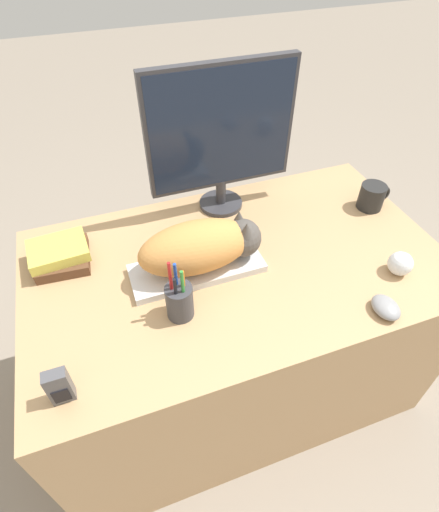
{
  "coord_description": "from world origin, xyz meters",
  "views": [
    {
      "loc": [
        -0.36,
        -0.43,
        1.6
      ],
      "look_at": [
        -0.07,
        0.37,
        0.77
      ],
      "focal_mm": 28.0,
      "sensor_mm": 36.0,
      "label": 1
    }
  ],
  "objects_px": {
    "keyboard": "(197,268)",
    "computer_mouse": "(386,307)",
    "cat": "(204,245)",
    "baseball": "(400,264)",
    "pen_cup": "(179,300)",
    "book_stack": "(61,254)",
    "coffee_mug": "(372,196)",
    "phone": "(59,387)",
    "monitor": "(221,133)"
  },
  "relations": [
    {
      "from": "keyboard",
      "to": "computer_mouse",
      "type": "relative_size",
      "value": 4.39
    },
    {
      "from": "cat",
      "to": "baseball",
      "type": "relative_size",
      "value": 5.09
    },
    {
      "from": "pen_cup",
      "to": "baseball",
      "type": "relative_size",
      "value": 2.72
    },
    {
      "from": "book_stack",
      "to": "coffee_mug",
      "type": "bearing_deg",
      "value": -4.33
    },
    {
      "from": "computer_mouse",
      "to": "coffee_mug",
      "type": "height_order",
      "value": "coffee_mug"
    },
    {
      "from": "coffee_mug",
      "to": "pen_cup",
      "type": "height_order",
      "value": "pen_cup"
    },
    {
      "from": "keyboard",
      "to": "phone",
      "type": "bearing_deg",
      "value": -145.23
    },
    {
      "from": "phone",
      "to": "book_stack",
      "type": "bearing_deg",
      "value": 86.43
    },
    {
      "from": "monitor",
      "to": "computer_mouse",
      "type": "relative_size",
      "value": 5.46
    },
    {
      "from": "baseball",
      "to": "phone",
      "type": "relative_size",
      "value": 0.71
    },
    {
      "from": "monitor",
      "to": "pen_cup",
      "type": "bearing_deg",
      "value": -122.54
    },
    {
      "from": "monitor",
      "to": "phone",
      "type": "bearing_deg",
      "value": -135.99
    },
    {
      "from": "monitor",
      "to": "phone",
      "type": "distance_m",
      "value": 0.87
    },
    {
      "from": "computer_mouse",
      "to": "monitor",
      "type": "bearing_deg",
      "value": 112.87
    },
    {
      "from": "baseball",
      "to": "book_stack",
      "type": "distance_m",
      "value": 1.04
    },
    {
      "from": "coffee_mug",
      "to": "book_stack",
      "type": "height_order",
      "value": "coffee_mug"
    },
    {
      "from": "baseball",
      "to": "keyboard",
      "type": "bearing_deg",
      "value": 159.75
    },
    {
      "from": "cat",
      "to": "baseball",
      "type": "xyz_separation_m",
      "value": [
        0.55,
        -0.21,
        -0.06
      ]
    },
    {
      "from": "pen_cup",
      "to": "baseball",
      "type": "height_order",
      "value": "pen_cup"
    },
    {
      "from": "cat",
      "to": "pen_cup",
      "type": "distance_m",
      "value": 0.19
    },
    {
      "from": "coffee_mug",
      "to": "computer_mouse",
      "type": "bearing_deg",
      "value": -120.18
    },
    {
      "from": "keyboard",
      "to": "cat",
      "type": "bearing_deg",
      "value": 0.0
    },
    {
      "from": "computer_mouse",
      "to": "coffee_mug",
      "type": "relative_size",
      "value": 0.76
    },
    {
      "from": "computer_mouse",
      "to": "book_stack",
      "type": "xyz_separation_m",
      "value": [
        -0.83,
        0.51,
        0.01
      ]
    },
    {
      "from": "phone",
      "to": "book_stack",
      "type": "distance_m",
      "value": 0.47
    },
    {
      "from": "keyboard",
      "to": "book_stack",
      "type": "xyz_separation_m",
      "value": [
        -0.39,
        0.18,
        0.02
      ]
    },
    {
      "from": "keyboard",
      "to": "monitor",
      "type": "bearing_deg",
      "value": 57.65
    },
    {
      "from": "pen_cup",
      "to": "book_stack",
      "type": "relative_size",
      "value": 1.1
    },
    {
      "from": "monitor",
      "to": "pen_cup",
      "type": "distance_m",
      "value": 0.56
    },
    {
      "from": "coffee_mug",
      "to": "book_stack",
      "type": "xyz_separation_m",
      "value": [
        -1.08,
        0.08,
        -0.01
      ]
    },
    {
      "from": "monitor",
      "to": "baseball",
      "type": "bearing_deg",
      "value": -52.01
    },
    {
      "from": "pen_cup",
      "to": "phone",
      "type": "distance_m",
      "value": 0.35
    },
    {
      "from": "keyboard",
      "to": "coffee_mug",
      "type": "xyz_separation_m",
      "value": [
        0.69,
        0.1,
        0.03
      ]
    },
    {
      "from": "keyboard",
      "to": "coffee_mug",
      "type": "bearing_deg",
      "value": 8.04
    },
    {
      "from": "baseball",
      "to": "cat",
      "type": "bearing_deg",
      "value": 158.91
    },
    {
      "from": "monitor",
      "to": "book_stack",
      "type": "relative_size",
      "value": 2.77
    },
    {
      "from": "cat",
      "to": "pen_cup",
      "type": "bearing_deg",
      "value": -129.42
    },
    {
      "from": "keyboard",
      "to": "baseball",
      "type": "relative_size",
      "value": 5.5
    },
    {
      "from": "coffee_mug",
      "to": "book_stack",
      "type": "distance_m",
      "value": 1.09
    },
    {
      "from": "cat",
      "to": "book_stack",
      "type": "distance_m",
      "value": 0.45
    },
    {
      "from": "coffee_mug",
      "to": "phone",
      "type": "relative_size",
      "value": 1.18
    },
    {
      "from": "monitor",
      "to": "pen_cup",
      "type": "relative_size",
      "value": 2.52
    },
    {
      "from": "computer_mouse",
      "to": "book_stack",
      "type": "height_order",
      "value": "book_stack"
    },
    {
      "from": "baseball",
      "to": "coffee_mug",
      "type": "bearing_deg",
      "value": 69.52
    },
    {
      "from": "monitor",
      "to": "book_stack",
      "type": "bearing_deg",
      "value": -169.0
    },
    {
      "from": "computer_mouse",
      "to": "baseball",
      "type": "xyz_separation_m",
      "value": [
        0.13,
        0.12,
        0.02
      ]
    },
    {
      "from": "computer_mouse",
      "to": "phone",
      "type": "height_order",
      "value": "phone"
    },
    {
      "from": "cat",
      "to": "phone",
      "type": "height_order",
      "value": "cat"
    },
    {
      "from": "coffee_mug",
      "to": "baseball",
      "type": "bearing_deg",
      "value": -110.48
    },
    {
      "from": "cat",
      "to": "computer_mouse",
      "type": "xyz_separation_m",
      "value": [
        0.42,
        -0.33,
        -0.08
      ]
    }
  ]
}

